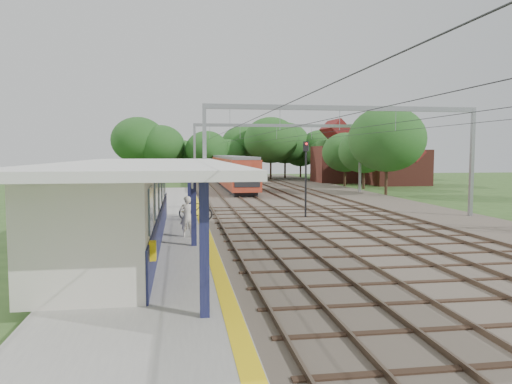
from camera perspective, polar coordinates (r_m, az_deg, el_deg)
ground at (r=16.32m, az=15.12°, el=-10.42°), size 160.00×160.00×0.00m
ballast_bed at (r=45.80m, az=4.53°, el=-0.61°), size 18.00×90.00×0.10m
platform at (r=28.71m, az=-10.74°, el=-3.52°), size 5.00×52.00×0.35m
yellow_stripe at (r=28.69m, az=-6.24°, el=-3.11°), size 0.45×52.00×0.01m
station_building at (r=21.65m, az=-15.12°, el=-1.24°), size 3.41×18.00×3.40m
canopy at (r=20.46m, az=-12.44°, el=2.97°), size 6.40×20.00×3.44m
rail_tracks at (r=45.29m, az=1.45°, el=-0.50°), size 11.80×88.00×0.15m
catenary_system at (r=40.91m, az=5.26°, el=6.42°), size 17.22×88.00×7.00m
tree_band at (r=72.27m, az=-0.49°, el=5.16°), size 31.72×30.88×8.82m
house_near at (r=66.35m, az=15.78°, el=3.37°), size 7.00×6.12×7.89m
house_far at (r=70.10m, az=10.02°, el=3.73°), size 8.00×6.12×8.66m
person at (r=22.75m, az=-7.87°, el=-2.78°), size 0.69×0.46×1.87m
bicycle at (r=28.16m, az=-6.93°, el=-2.06°), size 2.04×1.12×1.18m
train at (r=61.66m, az=-3.14°, el=2.58°), size 2.77×34.46×3.65m
signal_post at (r=31.33m, az=5.72°, el=2.72°), size 0.39×0.34×4.85m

